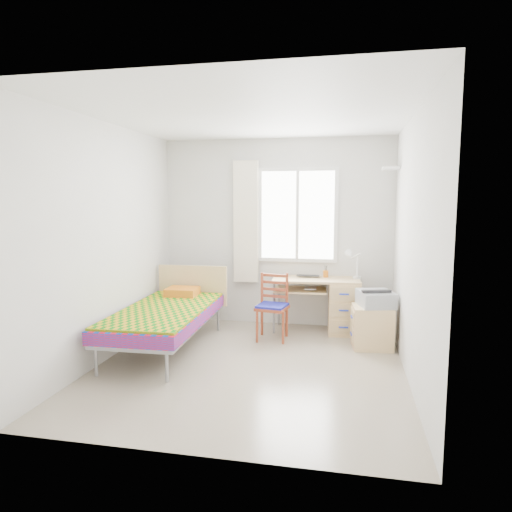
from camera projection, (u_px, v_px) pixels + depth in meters
The scene contains 17 objects.
floor at pixel (250, 366), 4.86m from camera, with size 3.50×3.50×0.00m, color #BCAD93.
ceiling at pixel (250, 115), 4.54m from camera, with size 3.50×3.50×0.00m, color white.
wall_back at pixel (276, 233), 6.40m from camera, with size 3.20×3.20×0.00m, color silver.
wall_left at pixel (108, 242), 5.01m from camera, with size 3.50×3.50×0.00m, color silver.
wall_right at pixel (412, 248), 4.38m from camera, with size 3.50×3.50×0.00m, color silver.
window at pixel (297, 215), 6.29m from camera, with size 1.10×0.04×1.30m.
curtain at pixel (246, 222), 6.39m from camera, with size 0.35×0.05×1.70m, color #FBEBCF.
floating_shelf at pixel (391, 168), 5.66m from camera, with size 0.20×0.32×0.03m, color white.
bed at pixel (168, 314), 5.40m from camera, with size 0.99×2.03×0.87m.
desk at pixel (339, 303), 6.06m from camera, with size 1.18×0.60×0.72m.
chair at pixel (273, 302), 5.78m from camera, with size 0.42×0.42×0.84m.
cabinet at pixel (372, 327), 5.45m from camera, with size 0.50×0.45×0.50m.
printer at pixel (376, 298), 5.42m from camera, with size 0.48×0.52×0.19m.
laptop at pixel (308, 277), 6.15m from camera, with size 0.31×0.20×0.02m, color black.
pen_cup at pixel (326, 274), 6.17m from camera, with size 0.07×0.07×0.09m, color orange.
task_lamp at pixel (352, 261), 5.93m from camera, with size 0.23×0.32×0.41m.
book at pixel (304, 288), 6.09m from camera, with size 0.16×0.22×0.02m, color gray.
Camera 1 is at (0.99, -4.57, 1.76)m, focal length 32.00 mm.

